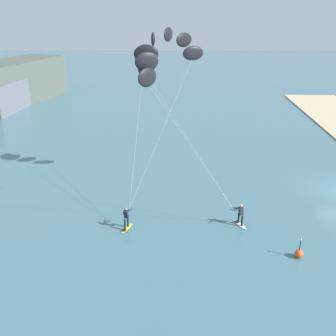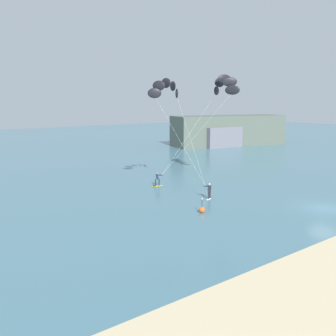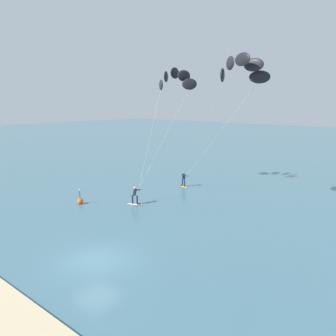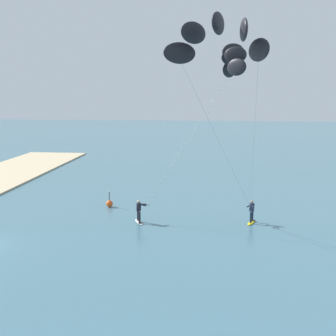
% 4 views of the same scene
% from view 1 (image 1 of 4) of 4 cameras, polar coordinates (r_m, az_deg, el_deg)
% --- Properties ---
extents(kitesurfer_nearshore, '(4.69, 7.87, 12.59)m').
position_cam_1_polar(kitesurfer_nearshore, '(25.25, -2.34, 13.40)').
color(kitesurfer_nearshore, white).
rests_on(kitesurfer_nearshore, ground).
extents(kitesurfer_mid_water, '(10.46, 5.98, 13.23)m').
position_cam_1_polar(kitesurfer_mid_water, '(32.83, -0.17, 16.39)').
color(kitesurfer_mid_water, yellow).
rests_on(kitesurfer_mid_water, ground).
extents(marker_buoy, '(0.56, 0.56, 1.38)m').
position_cam_1_polar(marker_buoy, '(27.04, 18.08, -11.44)').
color(marker_buoy, '#EA5119').
rests_on(marker_buoy, ground).
extents(distant_headland, '(29.49, 14.47, 6.66)m').
position_cam_1_polar(distant_headland, '(70.90, -22.40, 10.61)').
color(distant_headland, '#4C564C').
rests_on(distant_headland, ground).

